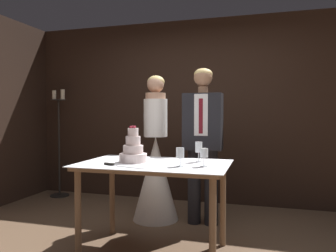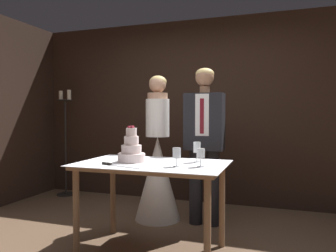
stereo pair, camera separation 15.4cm
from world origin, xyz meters
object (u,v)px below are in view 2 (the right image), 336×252
object	(u,v)px
wine_glass_near	(201,154)
groom	(204,137)
bride	(158,167)
cake_table	(152,174)
wine_glass_far	(197,148)
candle_stand	(66,146)
tiered_cake	(131,151)
wine_glass_middle	(177,154)
cake_knife	(113,165)

from	to	relation	value
wine_glass_near	groom	bearing A→B (deg)	100.72
bride	cake_table	bearing A→B (deg)	-72.37
wine_glass_far	candle_stand	bearing A→B (deg)	150.70
groom	tiered_cake	bearing A→B (deg)	-118.42
cake_table	wine_glass_middle	xyz separation A→B (m)	(0.27, -0.13, 0.20)
tiered_cake	wine_glass_middle	distance (m)	0.49
cake_table	tiered_cake	xyz separation A→B (m)	(-0.20, -0.01, 0.20)
wine_glass_middle	candle_stand	size ratio (longest dim) A/B	0.10
wine_glass_near	cake_knife	bearing A→B (deg)	-165.96
wine_glass_middle	wine_glass_far	size ratio (longest dim) A/B	0.85
candle_stand	wine_glass_middle	bearing A→B (deg)	-35.54
tiered_cake	wine_glass_far	world-z (taller)	tiered_cake
wine_glass_near	candle_stand	distance (m)	2.99
cake_knife	wine_glass_near	xyz separation A→B (m)	(0.72, 0.18, 0.10)
cake_table	groom	bearing A→B (deg)	72.36
wine_glass_far	candle_stand	world-z (taller)	candle_stand
cake_table	candle_stand	distance (m)	2.56
candle_stand	tiered_cake	bearing A→B (deg)	-39.78
cake_table	wine_glass_far	xyz separation A→B (m)	(0.37, 0.17, 0.22)
wine_glass_middle	tiered_cake	bearing A→B (deg)	165.81
wine_glass_middle	bride	distance (m)	1.20
wine_glass_middle	groom	size ratio (longest dim) A/B	0.09
cake_table	wine_glass_far	size ratio (longest dim) A/B	7.17
cake_table	tiered_cake	size ratio (longest dim) A/B	4.00
wine_glass_middle	bride	size ratio (longest dim) A/B	0.09
cake_table	bride	bearing A→B (deg)	107.63
tiered_cake	bride	size ratio (longest dim) A/B	0.20
tiered_cake	groom	xyz separation A→B (m)	(0.49, 0.90, 0.08)
cake_knife	tiered_cake	bearing A→B (deg)	93.43
cake_knife	groom	distance (m)	1.28
tiered_cake	candle_stand	distance (m)	2.41
cake_knife	bride	distance (m)	1.16
cake_table	cake_knife	world-z (taller)	cake_knife
wine_glass_far	bride	world-z (taller)	bride
bride	groom	bearing A→B (deg)	-0.05
cake_table	bride	size ratio (longest dim) A/B	0.78
candle_stand	cake_table	bearing A→B (deg)	-36.80
cake_table	wine_glass_middle	distance (m)	0.36
tiered_cake	bride	bearing A→B (deg)	95.18
wine_glass_far	bride	distance (m)	1.02
wine_glass_far	wine_glass_middle	bearing A→B (deg)	-108.67
bride	candle_stand	world-z (taller)	bride
tiered_cake	wine_glass_near	world-z (taller)	tiered_cake
wine_glass_middle	groom	distance (m)	1.02
tiered_cake	cake_knife	world-z (taller)	tiered_cake
cake_table	bride	distance (m)	0.94
cake_knife	bride	size ratio (longest dim) A/B	0.24
tiered_cake	wine_glass_middle	world-z (taller)	tiered_cake
candle_stand	groom	bearing A→B (deg)	-15.43
cake_table	candle_stand	size ratio (longest dim) A/B	0.82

